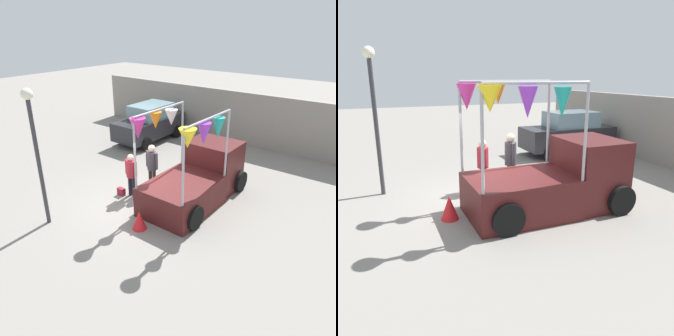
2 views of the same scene
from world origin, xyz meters
TOP-DOWN VIEW (x-y plane):
  - ground_plane at (0.00, 0.00)m, footprint 60.00×60.00m
  - vendor_truck at (1.36, 1.45)m, footprint 2.38×4.11m
  - parked_car at (-3.94, 5.13)m, footprint 1.88×4.00m
  - person_customer at (-0.55, 0.11)m, footprint 0.53×0.34m
  - person_vendor at (-0.24, 0.86)m, footprint 0.53×0.34m
  - handbag at (-0.90, -0.09)m, footprint 0.28×0.16m
  - street_lamp at (-1.47, -2.70)m, footprint 0.32×0.32m
  - folded_kite_bundle_crimson at (1.01, -1.25)m, footprint 0.48×0.48m

SIDE VIEW (x-z plane):
  - ground_plane at x=0.00m, z-range 0.00..0.00m
  - handbag at x=-0.90m, z-range 0.00..0.28m
  - folded_kite_bundle_crimson at x=1.01m, z-range 0.00..0.60m
  - vendor_truck at x=1.36m, z-range -0.75..2.52m
  - parked_car at x=-3.94m, z-range 0.00..1.88m
  - person_customer at x=-0.55m, z-range 0.16..1.76m
  - person_vendor at x=-0.24m, z-range 0.19..1.98m
  - street_lamp at x=-1.47m, z-range 0.61..4.75m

